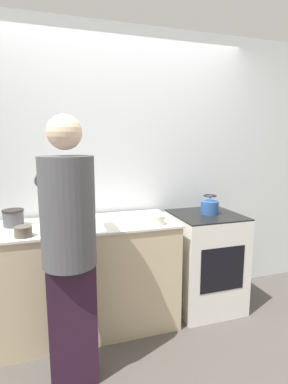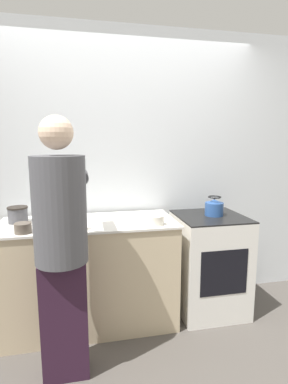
{
  "view_description": "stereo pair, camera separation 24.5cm",
  "coord_description": "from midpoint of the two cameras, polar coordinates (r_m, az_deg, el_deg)",
  "views": [
    {
      "loc": [
        -0.62,
        -2.09,
        1.57
      ],
      "look_at": [
        0.12,
        0.21,
        1.16
      ],
      "focal_mm": 28.0,
      "sensor_mm": 36.0,
      "label": 1
    },
    {
      "loc": [
        -0.38,
        -2.15,
        1.57
      ],
      "look_at": [
        0.12,
        0.21,
        1.16
      ],
      "focal_mm": 28.0,
      "sensor_mm": 36.0,
      "label": 2
    }
  ],
  "objects": [
    {
      "name": "canister_jar",
      "position": [
        2.61,
        -20.48,
        -4.1
      ],
      "size": [
        0.16,
        0.16,
        0.13
      ],
      "color": "#4C4C51",
      "rests_on": "counter"
    },
    {
      "name": "wall_back",
      "position": [
        2.85,
        -1.75,
        4.15
      ],
      "size": [
        8.0,
        0.05,
        2.6
      ],
      "color": "silver",
      "rests_on": "ground_plane"
    },
    {
      "name": "ground_plane",
      "position": [
        2.68,
        1.24,
        -26.2
      ],
      "size": [
        12.0,
        12.0,
        0.0
      ],
      "primitive_type": "plane",
      "color": "#4C4742"
    },
    {
      "name": "bowl_prep",
      "position": [
        2.31,
        -19.29,
        -6.53
      ],
      "size": [
        0.12,
        0.12,
        0.07
      ],
      "color": "brown",
      "rests_on": "counter"
    },
    {
      "name": "person",
      "position": [
        1.97,
        -12.04,
        -9.27
      ],
      "size": [
        0.38,
        0.61,
        1.73
      ],
      "color": "#2D1729",
      "rests_on": "ground_plane"
    },
    {
      "name": "knife",
      "position": [
        2.37,
        -11.46,
        -6.18
      ],
      "size": [
        0.25,
        0.11,
        0.01
      ],
      "rotation": [
        0.0,
        0.0,
        -0.33
      ],
      "color": "silver",
      "rests_on": "cutting_board"
    },
    {
      "name": "kettle",
      "position": [
        2.81,
        15.67,
        -2.87
      ],
      "size": [
        0.17,
        0.17,
        0.18
      ],
      "color": "#284C8C",
      "rests_on": "oven"
    },
    {
      "name": "bowl_mixing",
      "position": [
        2.41,
        5.12,
        -5.38
      ],
      "size": [
        0.14,
        0.14,
        0.07
      ],
      "color": "silver",
      "rests_on": "counter"
    },
    {
      "name": "counter",
      "position": [
        2.67,
        -7.61,
        -15.15
      ],
      "size": [
        1.45,
        0.63,
        0.91
      ],
      "color": "#C6B28E",
      "rests_on": "ground_plane"
    },
    {
      "name": "oven",
      "position": [
        2.95,
        14.65,
        -13.0
      ],
      "size": [
        0.6,
        0.61,
        0.91
      ],
      "color": "silver",
      "rests_on": "ground_plane"
    },
    {
      "name": "cutting_board",
      "position": [
        2.38,
        -11.22,
        -6.38
      ],
      "size": [
        0.32,
        0.24,
        0.02
      ],
      "color": "silver",
      "rests_on": "counter"
    }
  ]
}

